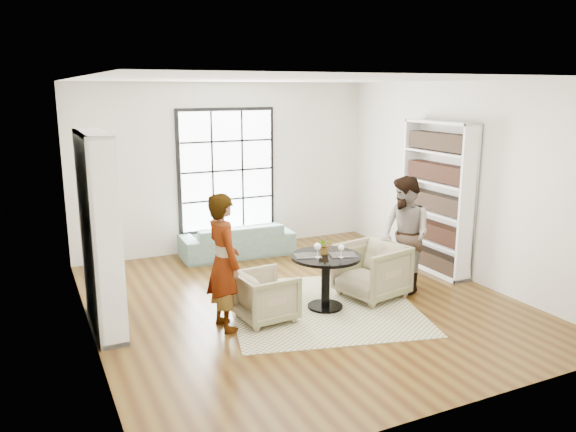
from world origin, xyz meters
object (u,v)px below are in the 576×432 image
armchair_right (372,271)px  person_left (224,262)px  sofa (237,240)px  pedestal_table (326,270)px  flower_centerpiece (325,246)px  wine_glass_right (341,248)px  wine_glass_left (318,247)px  armchair_left (266,296)px  person_right (405,235)px

armchair_right → person_left: (-2.22, -0.11, 0.46)m
sofa → armchair_right: size_ratio=2.31×
person_left → armchair_right: bearing=-91.0°
pedestal_table → flower_centerpiece: flower_centerpiece is taller
person_left → wine_glass_right: 1.56m
wine_glass_left → flower_centerpiece: flower_centerpiece is taller
wine_glass_right → wine_glass_left: bearing=155.5°
pedestal_table → armchair_left: (-0.87, -0.02, -0.22)m
armchair_right → flower_centerpiece: flower_centerpiece is taller
person_right → flower_centerpiece: (-1.34, -0.04, 0.02)m
person_right → armchair_left: bearing=-87.1°
armchair_left → person_right: bearing=-91.8°
pedestal_table → wine_glass_right: size_ratio=5.22×
pedestal_table → sofa: size_ratio=0.47×
sofa → wine_glass_left: 2.92m
flower_centerpiece → sofa: bearing=94.4°
wine_glass_left → wine_glass_right: bearing=-24.5°
wine_glass_left → person_right: bearing=5.5°
person_right → wine_glass_left: (-1.50, -0.15, 0.04)m
armchair_right → person_left: 2.27m
armchair_right → wine_glass_right: (-0.67, -0.27, 0.48)m
person_left → flower_centerpiece: bearing=-91.2°
sofa → flower_centerpiece: size_ratio=8.44×
sofa → wine_glass_right: 3.06m
armchair_left → flower_centerpiece: size_ratio=3.00×
sofa → flower_centerpiece: 2.83m
pedestal_table → sofa: pedestal_table is taller
wine_glass_right → sofa: bearing=96.4°
wine_glass_right → person_right: bearing=12.6°
armchair_left → person_left: size_ratio=0.41×
armchair_left → flower_centerpiece: 1.03m
armchair_right → wine_glass_left: (-0.95, -0.15, 0.50)m
person_right → sofa: bearing=-150.3°
pedestal_table → person_left: 1.46m
person_right → flower_centerpiece: person_right is taller
person_right → armchair_right: bearing=-90.1°
person_left → pedestal_table: bearing=-93.2°
wine_glass_right → flower_centerpiece: flower_centerpiece is taller
armchair_left → wine_glass_right: bearing=-103.8°
person_left → wine_glass_left: person_left is taller
armchair_left → wine_glass_left: 0.92m
sofa → person_right: person_right is taller
sofa → armchair_left: armchair_left is taller
pedestal_table → person_left: bearing=-179.3°
armchair_right → person_left: person_left is taller
wine_glass_right → flower_centerpiece: 0.26m
person_right → wine_glass_left: person_right is taller
person_left → sofa: bearing=-27.2°
flower_centerpiece → pedestal_table: bearing=-95.6°
sofa → person_left: (-1.21, -2.83, 0.56)m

